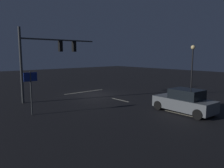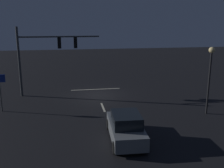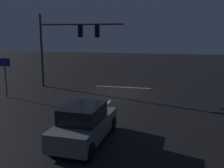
% 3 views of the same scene
% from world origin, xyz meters
% --- Properties ---
extents(ground_plane, '(80.00, 80.00, 0.00)m').
position_xyz_m(ground_plane, '(0.00, 0.00, 0.00)').
color(ground_plane, black).
extents(traffic_signal_assembly, '(7.45, 0.47, 6.38)m').
position_xyz_m(traffic_signal_assembly, '(4.68, -0.60, 4.28)').
color(traffic_signal_assembly, '#383A3D').
rests_on(traffic_signal_assembly, ground_plane).
extents(lane_dash_far, '(0.16, 2.20, 0.01)m').
position_xyz_m(lane_dash_far, '(0.00, 4.00, 0.00)').
color(lane_dash_far, beige).
rests_on(lane_dash_far, ground_plane).
extents(lane_dash_mid, '(0.16, 2.20, 0.01)m').
position_xyz_m(lane_dash_mid, '(0.00, 10.00, 0.00)').
color(lane_dash_mid, beige).
rests_on(lane_dash_mid, ground_plane).
extents(stop_bar, '(5.00, 0.16, 0.01)m').
position_xyz_m(stop_bar, '(0.00, -1.78, 0.00)').
color(stop_bar, beige).
rests_on(stop_bar, ground_plane).
extents(car_approaching, '(2.08, 4.44, 1.70)m').
position_xyz_m(car_approaching, '(-0.54, 10.10, 0.80)').
color(car_approaching, slate).
rests_on(car_approaching, ground_plane).
extents(street_lamp_left_kerb, '(0.44, 0.44, 5.06)m').
position_xyz_m(street_lamp_left_kerb, '(-7.57, 6.73, 3.54)').
color(street_lamp_left_kerb, black).
rests_on(street_lamp_left_kerb, ground_plane).
extents(route_sign, '(0.90, 0.09, 2.98)m').
position_xyz_m(route_sign, '(7.90, 3.61, 2.14)').
color(route_sign, '#383A3D').
rests_on(route_sign, ground_plane).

